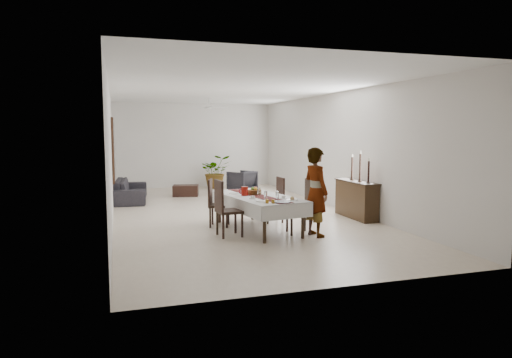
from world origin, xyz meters
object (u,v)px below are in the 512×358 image
object	(u,v)px
sideboard_body	(356,200)
sofa	(131,190)
woman	(316,192)
red_pitcher	(245,191)
dining_table_top	(258,197)

from	to	relation	value
sideboard_body	sofa	world-z (taller)	sideboard_body
sideboard_body	woman	bearing A→B (deg)	-139.69
red_pitcher	sofa	xyz separation A→B (m)	(-2.23, 4.98, -0.51)
dining_table_top	woman	size ratio (longest dim) A/B	1.30
red_pitcher	woman	xyz separation A→B (m)	(1.23, -1.00, 0.06)
dining_table_top	woman	xyz separation A→B (m)	(0.96, -0.90, 0.19)
red_pitcher	sofa	world-z (taller)	red_pitcher
dining_table_top	red_pitcher	distance (m)	0.32
dining_table_top	sideboard_body	xyz separation A→B (m)	(2.75, 0.62, -0.27)
red_pitcher	sideboard_body	world-z (taller)	red_pitcher
dining_table_top	red_pitcher	xyz separation A→B (m)	(-0.27, 0.10, 0.13)
woman	sofa	xyz separation A→B (m)	(-3.46, 5.98, -0.57)
sofa	sideboard_body	bearing A→B (deg)	-125.97
woman	sideboard_body	distance (m)	2.39
sideboard_body	dining_table_top	bearing A→B (deg)	-167.28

